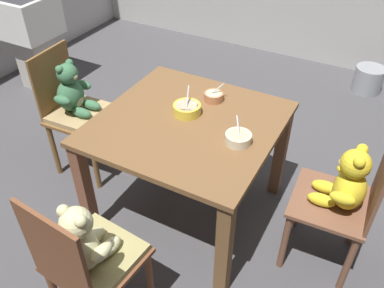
# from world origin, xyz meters

# --- Properties ---
(ground_plane) EXTENTS (5.20, 5.20, 0.04)m
(ground_plane) POSITION_xyz_m (0.00, 0.00, -0.02)
(ground_plane) COLOR #484649
(dining_table) EXTENTS (0.98, 0.97, 0.70)m
(dining_table) POSITION_xyz_m (0.00, 0.00, 0.58)
(dining_table) COLOR brown
(dining_table) RESTS_ON ground_plane
(teddy_chair_near_left) EXTENTS (0.43, 0.41, 0.89)m
(teddy_chair_near_left) POSITION_xyz_m (-0.88, 0.03, 0.54)
(teddy_chair_near_left) COLOR brown
(teddy_chair_near_left) RESTS_ON ground_plane
(teddy_chair_near_front) EXTENTS (0.41, 0.41, 0.89)m
(teddy_chair_near_front) POSITION_xyz_m (-0.02, -0.87, 0.54)
(teddy_chair_near_front) COLOR brown
(teddy_chair_near_front) RESTS_ON ground_plane
(teddy_chair_near_right) EXTENTS (0.41, 0.42, 0.94)m
(teddy_chair_near_right) POSITION_xyz_m (0.89, 0.04, 0.55)
(teddy_chair_near_right) COLOR brown
(teddy_chair_near_right) RESTS_ON ground_plane
(porridge_bowl_cream_near_right) EXTENTS (0.14, 0.14, 0.12)m
(porridge_bowl_cream_near_right) POSITION_xyz_m (0.32, -0.05, 0.73)
(porridge_bowl_cream_near_right) COLOR beige
(porridge_bowl_cream_near_right) RESTS_ON dining_table
(porridge_bowl_yellow_center) EXTENTS (0.16, 0.16, 0.14)m
(porridge_bowl_yellow_center) POSITION_xyz_m (-0.04, 0.07, 0.73)
(porridge_bowl_yellow_center) COLOR yellow
(porridge_bowl_yellow_center) RESTS_ON dining_table
(porridge_bowl_terracotta_far_center) EXTENTS (0.11, 0.11, 0.11)m
(porridge_bowl_terracotta_far_center) POSITION_xyz_m (0.03, 0.26, 0.73)
(porridge_bowl_terracotta_far_center) COLOR #B7754C
(porridge_bowl_terracotta_far_center) RESTS_ON dining_table
(sink_basin) EXTENTS (0.46, 0.44, 0.86)m
(sink_basin) POSITION_xyz_m (-2.05, 0.77, 0.56)
(sink_basin) COLOR #B7B2A8
(sink_basin) RESTS_ON ground_plane
(metal_pail) EXTENTS (0.27, 0.27, 0.24)m
(metal_pail) POSITION_xyz_m (0.77, 2.15, 0.12)
(metal_pail) COLOR #93969B
(metal_pail) RESTS_ON ground_plane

